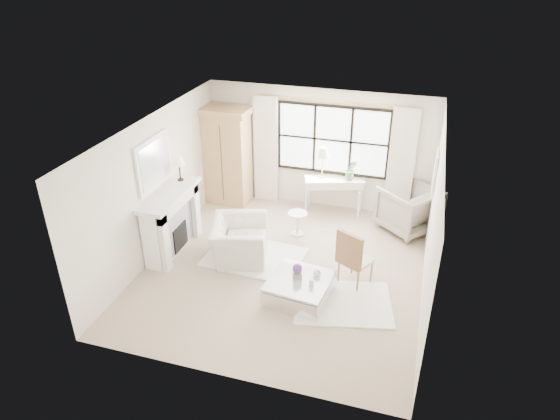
# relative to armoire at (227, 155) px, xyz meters

# --- Properties ---
(floor) EXTENTS (5.50, 5.50, 0.00)m
(floor) POSITION_rel_armoire_xyz_m (2.02, -2.31, -1.14)
(floor) COLOR tan
(floor) RESTS_ON ground
(ceiling) EXTENTS (5.50, 5.50, 0.00)m
(ceiling) POSITION_rel_armoire_xyz_m (2.02, -2.31, 1.56)
(ceiling) COLOR white
(ceiling) RESTS_ON ground
(wall_back) EXTENTS (5.00, 0.00, 5.00)m
(wall_back) POSITION_rel_armoire_xyz_m (2.02, 0.44, 0.21)
(wall_back) COLOR white
(wall_back) RESTS_ON ground
(wall_front) EXTENTS (5.00, 0.00, 5.00)m
(wall_front) POSITION_rel_armoire_xyz_m (2.02, -5.06, 0.21)
(wall_front) COLOR silver
(wall_front) RESTS_ON ground
(wall_left) EXTENTS (0.00, 5.50, 5.50)m
(wall_left) POSITION_rel_armoire_xyz_m (-0.48, -2.31, 0.21)
(wall_left) COLOR silver
(wall_left) RESTS_ON ground
(wall_right) EXTENTS (0.00, 5.50, 5.50)m
(wall_right) POSITION_rel_armoire_xyz_m (4.52, -2.31, 0.21)
(wall_right) COLOR silver
(wall_right) RESTS_ON ground
(window_pane) EXTENTS (2.40, 0.02, 1.50)m
(window_pane) POSITION_rel_armoire_xyz_m (2.32, 0.42, 0.46)
(window_pane) COLOR white
(window_pane) RESTS_ON wall_back
(window_frame) EXTENTS (2.50, 0.04, 1.50)m
(window_frame) POSITION_rel_armoire_xyz_m (2.32, 0.41, 0.46)
(window_frame) COLOR black
(window_frame) RESTS_ON wall_back
(curtain_rod) EXTENTS (3.30, 0.04, 0.04)m
(curtain_rod) POSITION_rel_armoire_xyz_m (2.32, 0.36, 1.33)
(curtain_rod) COLOR #B6963F
(curtain_rod) RESTS_ON wall_back
(curtain_left) EXTENTS (0.55, 0.10, 2.47)m
(curtain_left) POSITION_rel_armoire_xyz_m (0.82, 0.34, 0.10)
(curtain_left) COLOR white
(curtain_left) RESTS_ON ground
(curtain_right) EXTENTS (0.55, 0.10, 2.47)m
(curtain_right) POSITION_rel_armoire_xyz_m (3.82, 0.34, 0.10)
(curtain_right) COLOR silver
(curtain_right) RESTS_ON ground
(fireplace) EXTENTS (0.58, 1.66, 1.26)m
(fireplace) POSITION_rel_armoire_xyz_m (-0.25, -2.31, -0.49)
(fireplace) COLOR white
(fireplace) RESTS_ON ground
(mirror_frame) EXTENTS (0.05, 1.15, 0.95)m
(mirror_frame) POSITION_rel_armoire_xyz_m (-0.45, -2.31, 0.70)
(mirror_frame) COLOR white
(mirror_frame) RESTS_ON wall_left
(mirror_glass) EXTENTS (0.02, 1.00, 0.80)m
(mirror_glass) POSITION_rel_armoire_xyz_m (-0.42, -2.31, 0.70)
(mirror_glass) COLOR silver
(mirror_glass) RESTS_ON wall_left
(art_frame) EXTENTS (0.04, 0.62, 0.82)m
(art_frame) POSITION_rel_armoire_xyz_m (4.49, -0.61, 0.41)
(art_frame) COLOR white
(art_frame) RESTS_ON wall_right
(art_canvas) EXTENTS (0.01, 0.52, 0.72)m
(art_canvas) POSITION_rel_armoire_xyz_m (4.47, -0.61, 0.41)
(art_canvas) COLOR beige
(art_canvas) RESTS_ON wall_right
(mantel_lamp) EXTENTS (0.22, 0.22, 0.51)m
(mantel_lamp) POSITION_rel_armoire_xyz_m (-0.25, -1.75, 0.51)
(mantel_lamp) COLOR black
(mantel_lamp) RESTS_ON fireplace
(armoire) EXTENTS (1.15, 0.75, 2.24)m
(armoire) POSITION_rel_armoire_xyz_m (0.00, 0.00, 0.00)
(armoire) COLOR tan
(armoire) RESTS_ON floor
(console_table) EXTENTS (1.38, 0.83, 0.80)m
(console_table) POSITION_rel_armoire_xyz_m (2.45, 0.20, -0.74)
(console_table) COLOR white
(console_table) RESTS_ON floor
(console_lamp) EXTENTS (0.28, 0.28, 0.69)m
(console_lamp) POSITION_rel_armoire_xyz_m (2.16, 0.21, 0.22)
(console_lamp) COLOR gold
(console_lamp) RESTS_ON console_table
(orchid_plant) EXTENTS (0.29, 0.25, 0.48)m
(orchid_plant) POSITION_rel_armoire_xyz_m (2.80, 0.21, -0.10)
(orchid_plant) COLOR #59754E
(orchid_plant) RESTS_ON console_table
(side_table) EXTENTS (0.40, 0.40, 0.51)m
(side_table) POSITION_rel_armoire_xyz_m (1.95, -1.04, -0.81)
(side_table) COLOR silver
(side_table) RESTS_ON floor
(rug_left) EXTENTS (1.90, 1.41, 0.03)m
(rug_left) POSITION_rel_armoire_xyz_m (1.38, -2.12, -1.12)
(rug_left) COLOR white
(rug_left) RESTS_ON floor
(rug_right) EXTENTS (1.84, 1.53, 0.03)m
(rug_right) POSITION_rel_armoire_xyz_m (3.27, -3.01, -1.12)
(rug_right) COLOR white
(rug_right) RESTS_ON floor
(club_armchair) EXTENTS (1.27, 1.37, 0.75)m
(club_armchair) POSITION_rel_armoire_xyz_m (1.10, -2.18, -0.77)
(club_armchair) COLOR silver
(club_armchair) RESTS_ON floor
(wingback_chair) EXTENTS (1.47, 1.47, 0.96)m
(wingback_chair) POSITION_rel_armoire_xyz_m (4.10, -0.15, -0.66)
(wingback_chair) COLOR #A4998A
(wingback_chair) RESTS_ON floor
(french_chair) EXTENTS (0.65, 0.65, 1.08)m
(french_chair) POSITION_rel_armoire_xyz_m (3.34, -2.38, -0.83)
(french_chair) COLOR #92623D
(french_chair) RESTS_ON floor
(coffee_table) EXTENTS (1.11, 1.11, 0.38)m
(coffee_table) POSITION_rel_armoire_xyz_m (2.52, -3.07, -0.96)
(coffee_table) COLOR silver
(coffee_table) RESTS_ON floor
(planter_box) EXTENTS (0.19, 0.19, 0.11)m
(planter_box) POSITION_rel_armoire_xyz_m (2.47, -3.03, -0.70)
(planter_box) COLOR gray
(planter_box) RESTS_ON coffee_table
(planter_flowers) EXTENTS (0.16, 0.16, 0.16)m
(planter_flowers) POSITION_rel_armoire_xyz_m (2.47, -3.03, -0.57)
(planter_flowers) COLOR #5A317C
(planter_flowers) RESTS_ON planter_box
(pillar_candle) EXTENTS (0.08, 0.08, 0.12)m
(pillar_candle) POSITION_rel_armoire_xyz_m (2.75, -3.16, -0.70)
(pillar_candle) COLOR silver
(pillar_candle) RESTS_ON coffee_table
(coffee_vase) EXTENTS (0.15, 0.15, 0.14)m
(coffee_vase) POSITION_rel_armoire_xyz_m (2.77, -2.87, -0.69)
(coffee_vase) COLOR silver
(coffee_vase) RESTS_ON coffee_table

